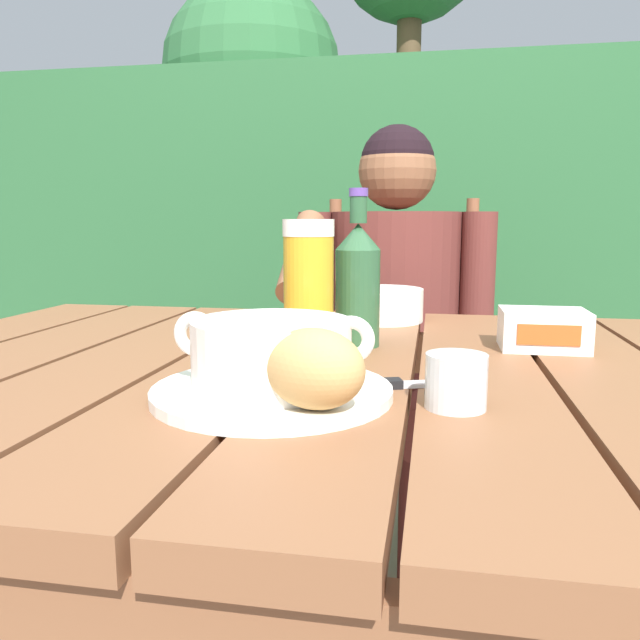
{
  "coord_description": "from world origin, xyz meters",
  "views": [
    {
      "loc": [
        0.1,
        -0.8,
        0.96
      ],
      "look_at": [
        -0.03,
        -0.07,
        0.84
      ],
      "focal_mm": 34.77,
      "sensor_mm": 36.0,
      "label": 1
    }
  ],
  "objects": [
    {
      "name": "butter_tub",
      "position": [
        0.26,
        0.15,
        0.8
      ],
      "size": [
        0.12,
        0.09,
        0.06
      ],
      "color": "white",
      "rests_on": "dining_table"
    },
    {
      "name": "water_glass_small",
      "position": [
        0.13,
        -0.17,
        0.8
      ],
      "size": [
        0.06,
        0.06,
        0.06
      ],
      "color": "silver",
      "rests_on": "dining_table"
    },
    {
      "name": "hedge_backdrop",
      "position": [
        -0.05,
        1.79,
        0.95
      ],
      "size": [
        3.74,
        0.83,
        2.38
      ],
      "color": "#295C32",
      "rests_on": "ground_plane"
    },
    {
      "name": "soup_bowl",
      "position": [
        -0.07,
        -0.17,
        0.82
      ],
      "size": [
        0.22,
        0.17,
        0.08
      ],
      "color": "white",
      "rests_on": "serving_plate"
    },
    {
      "name": "bread_roll",
      "position": [
        -0.01,
        -0.24,
        0.82
      ],
      "size": [
        0.12,
        0.11,
        0.08
      ],
      "color": "tan",
      "rests_on": "serving_plate"
    },
    {
      "name": "diner_bowl",
      "position": [
        0.01,
        0.37,
        0.8
      ],
      "size": [
        0.16,
        0.16,
        0.06
      ],
      "color": "white",
      "rests_on": "dining_table"
    },
    {
      "name": "beer_glass",
      "position": [
        -0.08,
        0.07,
        0.87
      ],
      "size": [
        0.07,
        0.07,
        0.19
      ],
      "color": "gold",
      "rests_on": "dining_table"
    },
    {
      "name": "person_eating",
      "position": [
        0.0,
        0.72,
        0.7
      ],
      "size": [
        0.48,
        0.47,
        1.19
      ],
      "color": "brown",
      "rests_on": "ground_plane"
    },
    {
      "name": "chair_near_diner",
      "position": [
        0.01,
        0.92,
        0.48
      ],
      "size": [
        0.44,
        0.46,
        1.02
      ],
      "color": "brown",
      "rests_on": "ground_plane"
    },
    {
      "name": "dining_table",
      "position": [
        0.0,
        0.0,
        0.68
      ],
      "size": [
        1.46,
        0.96,
        0.77
      ],
      "color": "brown",
      "rests_on": "ground_plane"
    },
    {
      "name": "beer_bottle",
      "position": [
        -0.01,
        0.13,
        0.87
      ],
      "size": [
        0.07,
        0.07,
        0.24
      ],
      "color": "#2C5634",
      "rests_on": "dining_table"
    },
    {
      "name": "serving_plate",
      "position": [
        -0.07,
        -0.17,
        0.78
      ],
      "size": [
        0.26,
        0.26,
        0.01
      ],
      "color": "white",
      "rests_on": "dining_table"
    },
    {
      "name": "table_knife",
      "position": [
        0.06,
        -0.1,
        0.78
      ],
      "size": [
        0.15,
        0.07,
        0.01
      ],
      "color": "silver",
      "rests_on": "dining_table"
    }
  ]
}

